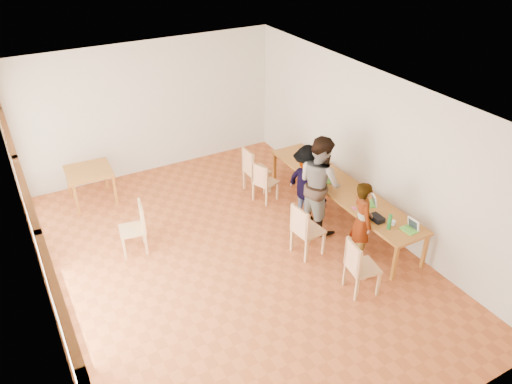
% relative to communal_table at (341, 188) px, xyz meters
% --- Properties ---
extents(ground, '(8.00, 8.00, 0.00)m').
position_rel_communal_table_xyz_m(ground, '(-2.50, -0.14, -0.70)').
color(ground, '#AF572A').
rests_on(ground, ground).
extents(wall_back, '(6.00, 0.10, 3.00)m').
position_rel_communal_table_xyz_m(wall_back, '(-2.50, 3.86, 0.80)').
color(wall_back, beige).
rests_on(wall_back, ground).
extents(wall_front, '(6.00, 0.10, 3.00)m').
position_rel_communal_table_xyz_m(wall_front, '(-2.50, -4.14, 0.80)').
color(wall_front, beige).
rests_on(wall_front, ground).
extents(wall_right, '(0.10, 8.00, 3.00)m').
position_rel_communal_table_xyz_m(wall_right, '(0.50, -0.14, 0.80)').
color(wall_right, beige).
rests_on(wall_right, ground).
extents(window_wall, '(0.10, 8.00, 3.00)m').
position_rel_communal_table_xyz_m(window_wall, '(-5.46, -0.14, 0.80)').
color(window_wall, white).
rests_on(window_wall, ground).
extents(ceiling, '(6.00, 8.00, 0.04)m').
position_rel_communal_table_xyz_m(ceiling, '(-2.50, -0.14, 2.32)').
color(ceiling, white).
rests_on(ceiling, wall_back).
extents(communal_table, '(0.80, 4.00, 0.75)m').
position_rel_communal_table_xyz_m(communal_table, '(0.00, 0.00, 0.00)').
color(communal_table, '#A56A24').
rests_on(communal_table, ground).
extents(side_table, '(0.90, 0.90, 0.75)m').
position_rel_communal_table_xyz_m(side_table, '(-4.14, 3.06, -0.03)').
color(side_table, '#A56A24').
rests_on(side_table, ground).
extents(chair_near, '(0.53, 0.53, 0.53)m').
position_rel_communal_table_xyz_m(chair_near, '(-1.08, -1.85, -0.10)').
color(chair_near, tan).
rests_on(chair_near, ground).
extents(chair_mid, '(0.52, 0.52, 0.54)m').
position_rel_communal_table_xyz_m(chair_mid, '(-1.28, -0.62, -0.08)').
color(chair_mid, tan).
rests_on(chair_mid, ground).
extents(chair_far, '(0.54, 0.54, 0.48)m').
position_rel_communal_table_xyz_m(chair_far, '(-1.01, 1.30, -0.15)').
color(chair_far, tan).
rests_on(chair_far, ground).
extents(chair_empty, '(0.49, 0.49, 0.55)m').
position_rel_communal_table_xyz_m(chair_empty, '(-1.00, 1.76, -0.07)').
color(chair_empty, tan).
rests_on(chair_empty, ground).
extents(chair_spare, '(0.52, 0.52, 0.51)m').
position_rel_communal_table_xyz_m(chair_spare, '(-3.79, 0.96, -0.12)').
color(chair_spare, tan).
rests_on(chair_spare, ground).
extents(person_near, '(0.52, 0.64, 1.53)m').
position_rel_communal_table_xyz_m(person_near, '(-0.44, -1.15, 0.06)').
color(person_near, gray).
rests_on(person_near, ground).
extents(person_mid, '(0.74, 0.95, 1.92)m').
position_rel_communal_table_xyz_m(person_mid, '(-0.52, 0.01, 0.26)').
color(person_mid, gray).
rests_on(person_mid, ground).
extents(person_far, '(0.72, 1.11, 1.61)m').
position_rel_communal_table_xyz_m(person_far, '(-0.58, 0.32, 0.10)').
color(person_far, gray).
rests_on(person_far, ground).
extents(laptop_near, '(0.23, 0.27, 0.21)m').
position_rel_communal_table_xyz_m(laptop_near, '(0.12, -1.74, 0.11)').
color(laptop_near, '#5BBD38').
rests_on(laptop_near, communal_table).
extents(laptop_mid, '(0.30, 0.31, 0.22)m').
position_rel_communal_table_xyz_m(laptop_mid, '(0.07, -0.79, 0.11)').
color(laptop_mid, '#5BBD38').
rests_on(laptop_mid, communal_table).
extents(laptop_far, '(0.31, 0.33, 0.23)m').
position_rel_communal_table_xyz_m(laptop_far, '(-0.08, 0.31, 0.11)').
color(laptop_far, '#5BBD38').
rests_on(laptop_far, communal_table).
extents(yellow_mug, '(0.18, 0.18, 0.11)m').
position_rel_communal_table_xyz_m(yellow_mug, '(-0.18, 1.03, 0.10)').
color(yellow_mug, yellow).
rests_on(yellow_mug, communal_table).
extents(green_bottle, '(0.07, 0.07, 0.28)m').
position_rel_communal_table_xyz_m(green_bottle, '(-0.18, -1.53, 0.19)').
color(green_bottle, '#1E702A').
rests_on(green_bottle, communal_table).
extents(clear_glass, '(0.07, 0.07, 0.09)m').
position_rel_communal_table_xyz_m(clear_glass, '(-0.03, -1.49, 0.09)').
color(clear_glass, silver).
rests_on(clear_glass, communal_table).
extents(condiment_cup, '(0.08, 0.08, 0.06)m').
position_rel_communal_table_xyz_m(condiment_cup, '(-0.03, 0.84, 0.08)').
color(condiment_cup, white).
rests_on(condiment_cup, communal_table).
extents(pink_phone, '(0.05, 0.10, 0.01)m').
position_rel_communal_table_xyz_m(pink_phone, '(-0.29, -0.75, 0.05)').
color(pink_phone, '#D63C88').
rests_on(pink_phone, communal_table).
extents(black_pouch, '(0.16, 0.26, 0.09)m').
position_rel_communal_table_xyz_m(black_pouch, '(-0.19, -1.24, 0.09)').
color(black_pouch, black).
rests_on(black_pouch, communal_table).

